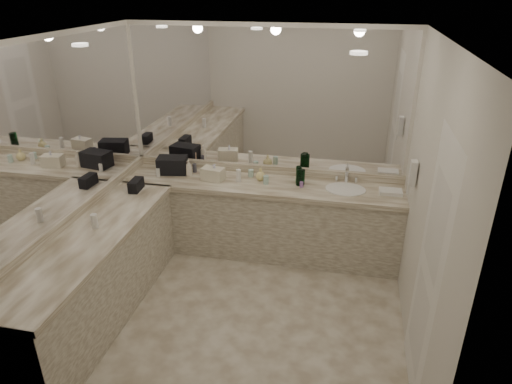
% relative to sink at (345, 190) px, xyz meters
% --- Properties ---
extents(floor, '(3.20, 3.20, 0.00)m').
position_rel_sink_xyz_m(floor, '(-0.95, -1.20, -0.90)').
color(floor, beige).
rests_on(floor, ground).
extents(ceiling, '(3.20, 3.20, 0.00)m').
position_rel_sink_xyz_m(ceiling, '(-0.95, -1.20, 1.71)').
color(ceiling, white).
rests_on(ceiling, floor).
extents(wall_back, '(3.20, 0.02, 2.60)m').
position_rel_sink_xyz_m(wall_back, '(-0.95, 0.30, 0.41)').
color(wall_back, beige).
rests_on(wall_back, floor).
extents(wall_left, '(0.02, 3.00, 2.60)m').
position_rel_sink_xyz_m(wall_left, '(-2.55, -1.20, 0.41)').
color(wall_left, beige).
rests_on(wall_left, floor).
extents(wall_right, '(0.02, 3.00, 2.60)m').
position_rel_sink_xyz_m(wall_right, '(0.65, -1.20, 0.41)').
color(wall_right, beige).
rests_on(wall_right, floor).
extents(vanity_back_base, '(3.20, 0.60, 0.84)m').
position_rel_sink_xyz_m(vanity_back_base, '(-0.95, 0.00, -0.48)').
color(vanity_back_base, beige).
rests_on(vanity_back_base, floor).
extents(vanity_back_top, '(3.20, 0.64, 0.06)m').
position_rel_sink_xyz_m(vanity_back_top, '(-0.95, -0.01, -0.03)').
color(vanity_back_top, beige).
rests_on(vanity_back_top, vanity_back_base).
extents(vanity_left_base, '(0.60, 2.40, 0.84)m').
position_rel_sink_xyz_m(vanity_left_base, '(-2.25, -1.50, -0.48)').
color(vanity_left_base, beige).
rests_on(vanity_left_base, floor).
extents(vanity_left_top, '(0.64, 2.42, 0.06)m').
position_rel_sink_xyz_m(vanity_left_top, '(-2.24, -1.50, -0.03)').
color(vanity_left_top, beige).
rests_on(vanity_left_top, vanity_left_base).
extents(backsplash_back, '(3.20, 0.04, 0.10)m').
position_rel_sink_xyz_m(backsplash_back, '(-0.95, 0.28, 0.05)').
color(backsplash_back, beige).
rests_on(backsplash_back, vanity_back_top).
extents(backsplash_left, '(0.04, 3.00, 0.10)m').
position_rel_sink_xyz_m(backsplash_left, '(-2.53, -1.20, 0.05)').
color(backsplash_left, beige).
rests_on(backsplash_left, vanity_left_top).
extents(mirror_back, '(3.12, 0.01, 1.55)m').
position_rel_sink_xyz_m(mirror_back, '(-0.95, 0.29, 0.88)').
color(mirror_back, white).
rests_on(mirror_back, wall_back).
extents(mirror_left, '(0.01, 2.92, 1.55)m').
position_rel_sink_xyz_m(mirror_left, '(-2.54, -1.20, 0.88)').
color(mirror_left, white).
rests_on(mirror_left, wall_left).
extents(sink, '(0.44, 0.44, 0.03)m').
position_rel_sink_xyz_m(sink, '(0.00, 0.00, 0.00)').
color(sink, white).
rests_on(sink, vanity_back_top).
extents(faucet, '(0.24, 0.16, 0.14)m').
position_rel_sink_xyz_m(faucet, '(0.00, 0.21, 0.07)').
color(faucet, silver).
rests_on(faucet, vanity_back_top).
extents(wall_phone, '(0.06, 0.10, 0.24)m').
position_rel_sink_xyz_m(wall_phone, '(0.61, -0.50, 0.46)').
color(wall_phone, white).
rests_on(wall_phone, wall_right).
extents(door, '(0.02, 0.82, 2.10)m').
position_rel_sink_xyz_m(door, '(0.64, -1.70, 0.16)').
color(door, white).
rests_on(door, wall_right).
extents(black_toiletry_bag, '(0.38, 0.27, 0.20)m').
position_rel_sink_xyz_m(black_toiletry_bag, '(-2.04, 0.07, 0.10)').
color(black_toiletry_bag, black).
rests_on(black_toiletry_bag, vanity_back_top).
extents(black_bag_spill, '(0.12, 0.23, 0.12)m').
position_rel_sink_xyz_m(black_bag_spill, '(-2.25, -0.49, 0.07)').
color(black_bag_spill, black).
rests_on(black_bag_spill, vanity_left_top).
extents(cream_cosmetic_case, '(0.27, 0.19, 0.14)m').
position_rel_sink_xyz_m(cream_cosmetic_case, '(-1.51, -0.04, 0.08)').
color(cream_cosmetic_case, beige).
rests_on(cream_cosmetic_case, vanity_back_top).
extents(hand_towel, '(0.24, 0.17, 0.04)m').
position_rel_sink_xyz_m(hand_towel, '(0.48, -0.00, 0.02)').
color(hand_towel, white).
rests_on(hand_towel, vanity_back_top).
extents(lotion_left, '(0.06, 0.06, 0.14)m').
position_rel_sink_xyz_m(lotion_left, '(-2.25, -1.36, 0.08)').
color(lotion_left, white).
rests_on(lotion_left, vanity_left_top).
extents(soap_bottle_a, '(0.09, 0.09, 0.20)m').
position_rel_sink_xyz_m(soap_bottle_a, '(-1.82, 0.02, 0.10)').
color(soap_bottle_a, silver).
rests_on(soap_bottle_a, vanity_back_top).
extents(soap_bottle_b, '(0.11, 0.11, 0.19)m').
position_rel_sink_xyz_m(soap_bottle_b, '(-1.49, -0.04, 0.10)').
color(soap_bottle_b, silver).
rests_on(soap_bottle_b, vanity_back_top).
extents(soap_bottle_c, '(0.15, 0.15, 0.15)m').
position_rel_sink_xyz_m(soap_bottle_c, '(-0.97, 0.07, 0.08)').
color(soap_bottle_c, '#E4D589').
rests_on(soap_bottle_c, vanity_back_top).
extents(green_bottle_0, '(0.07, 0.07, 0.20)m').
position_rel_sink_xyz_m(green_bottle_0, '(-0.53, 0.08, 0.10)').
color(green_bottle_0, '#094416').
rests_on(green_bottle_0, vanity_back_top).
extents(green_bottle_1, '(0.07, 0.07, 0.19)m').
position_rel_sink_xyz_m(green_bottle_1, '(-0.52, 0.02, 0.10)').
color(green_bottle_1, '#094416').
rests_on(green_bottle_1, vanity_back_top).
extents(green_bottle_2, '(0.07, 0.07, 0.18)m').
position_rel_sink_xyz_m(green_bottle_2, '(-0.49, 0.04, 0.10)').
color(green_bottle_2, '#094416').
rests_on(green_bottle_2, vanity_back_top).
extents(amenity_bottle_0, '(0.06, 0.06, 0.08)m').
position_rel_sink_xyz_m(amenity_bottle_0, '(-1.10, 0.15, 0.05)').
color(amenity_bottle_0, silver).
rests_on(amenity_bottle_0, vanity_back_top).
extents(amenity_bottle_1, '(0.06, 0.06, 0.10)m').
position_rel_sink_xyz_m(amenity_bottle_1, '(-0.89, -0.03, 0.05)').
color(amenity_bottle_1, silver).
rests_on(amenity_bottle_1, vanity_back_top).
extents(amenity_bottle_2, '(0.05, 0.05, 0.14)m').
position_rel_sink_xyz_m(amenity_bottle_2, '(-1.90, 0.12, 0.07)').
color(amenity_bottle_2, '#E0B28C').
rests_on(amenity_bottle_2, vanity_back_top).
extents(amenity_bottle_3, '(0.05, 0.05, 0.10)m').
position_rel_sink_xyz_m(amenity_bottle_3, '(-2.17, -0.08, 0.05)').
color(amenity_bottle_3, white).
rests_on(amenity_bottle_3, vanity_back_top).
extents(amenity_bottle_4, '(0.06, 0.06, 0.15)m').
position_rel_sink_xyz_m(amenity_bottle_4, '(-1.21, -0.03, 0.08)').
color(amenity_bottle_4, white).
rests_on(amenity_bottle_4, vanity_back_top).
extents(amenity_bottle_5, '(0.04, 0.04, 0.06)m').
position_rel_sink_xyz_m(amenity_bottle_5, '(-0.48, -0.03, 0.04)').
color(amenity_bottle_5, '#9966B2').
rests_on(amenity_bottle_5, vanity_back_top).
extents(amenity_bottle_6, '(0.05, 0.05, 0.10)m').
position_rel_sink_xyz_m(amenity_bottle_6, '(-1.79, 0.14, 0.06)').
color(amenity_bottle_6, '#3F3F4C').
rests_on(amenity_bottle_6, vanity_back_top).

